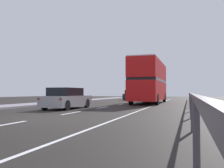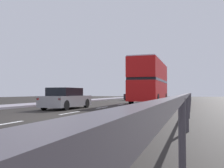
% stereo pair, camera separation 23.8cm
% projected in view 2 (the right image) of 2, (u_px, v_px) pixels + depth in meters
% --- Properties ---
extents(ground_plane, '(73.64, 120.00, 0.10)m').
position_uv_depth(ground_plane, '(46.00, 118.00, 11.22)').
color(ground_plane, black).
extents(lane_paint_markings, '(3.31, 46.00, 0.01)m').
position_uv_depth(lane_paint_markings, '(132.00, 107.00, 18.63)').
color(lane_paint_markings, silver).
rests_on(lane_paint_markings, ground).
extents(bridge_side_railing, '(0.10, 42.00, 1.07)m').
position_uv_depth(bridge_side_railing, '(190.00, 96.00, 17.95)').
color(bridge_side_railing, '#49434B').
rests_on(bridge_side_railing, ground).
extents(double_decker_bus_red, '(2.59, 10.06, 4.26)m').
position_uv_depth(double_decker_bus_red, '(150.00, 81.00, 25.42)').
color(double_decker_bus_red, red).
rests_on(double_decker_bus_red, ground).
extents(hatchback_car_near, '(1.86, 4.42, 1.42)m').
position_uv_depth(hatchback_car_near, '(66.00, 99.00, 16.95)').
color(hatchback_car_near, gray).
rests_on(hatchback_car_near, ground).
extents(sedan_car_ahead, '(1.97, 4.30, 1.44)m').
position_uv_depth(sedan_car_ahead, '(134.00, 95.00, 36.76)').
color(sedan_car_ahead, '#22232B').
rests_on(sedan_car_ahead, ground).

